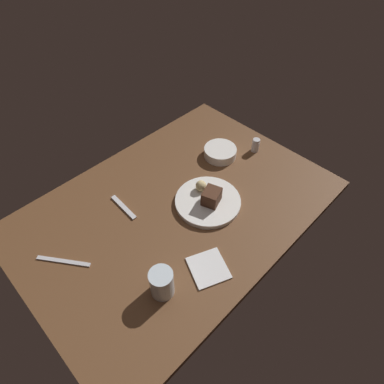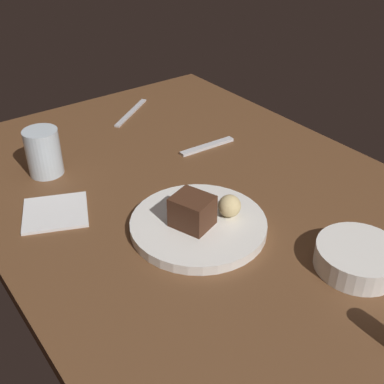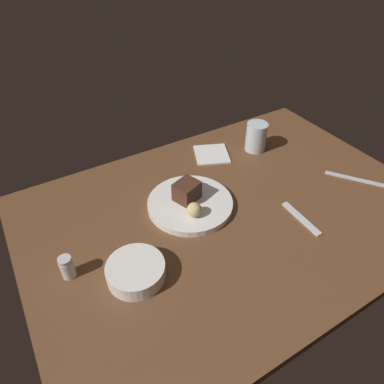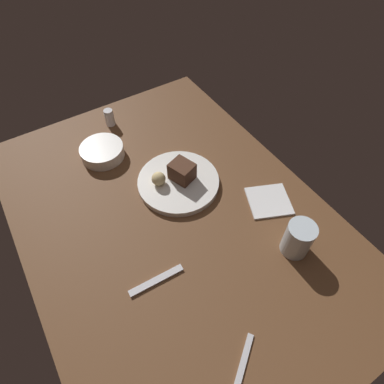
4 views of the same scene
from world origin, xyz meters
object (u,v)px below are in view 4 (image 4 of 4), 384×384
(butter_knife, at_px, (239,377))
(side_bowl, at_px, (102,152))
(bread_roll, at_px, (159,179))
(dessert_spoon, at_px, (156,280))
(chocolate_cake_slice, at_px, (182,171))
(salt_shaker, at_px, (109,118))
(dessert_plate, at_px, (178,182))
(water_glass, at_px, (298,239))
(folded_napkin, at_px, (269,201))

(butter_knife, bearing_deg, side_bowl, 52.98)
(bread_roll, height_order, dessert_spoon, bread_roll)
(chocolate_cake_slice, height_order, salt_shaker, chocolate_cake_slice)
(dessert_plate, distance_m, dessert_spoon, 0.33)
(salt_shaker, xyz_separation_m, water_glass, (-0.75, -0.21, 0.02))
(water_glass, distance_m, butter_knife, 0.36)
(bread_roll, bearing_deg, side_bowl, 23.09)
(butter_knife, bearing_deg, water_glass, -7.81)
(folded_napkin, bearing_deg, dessert_plate, 43.48)
(chocolate_cake_slice, distance_m, folded_napkin, 0.28)
(butter_knife, bearing_deg, bread_roll, 42.84)
(dessert_plate, xyz_separation_m, water_glass, (-0.37, -0.15, 0.04))
(bread_roll, bearing_deg, dessert_spoon, 149.69)
(chocolate_cake_slice, relative_size, butter_knife, 0.37)
(water_glass, distance_m, folded_napkin, 0.17)
(chocolate_cake_slice, xyz_separation_m, water_glass, (-0.37, -0.13, 0.00))
(dessert_plate, xyz_separation_m, bread_roll, (0.02, 0.06, 0.03))
(side_bowl, bearing_deg, folded_napkin, -142.24)
(chocolate_cake_slice, bearing_deg, bread_roll, 75.88)
(dessert_plate, height_order, butter_knife, dessert_plate)
(water_glass, xyz_separation_m, dessert_spoon, (0.12, 0.36, -0.05))
(chocolate_cake_slice, relative_size, water_glass, 0.67)
(side_bowl, bearing_deg, dessert_plate, -147.92)
(dessert_plate, xyz_separation_m, side_bowl, (0.24, 0.15, 0.01))
(side_bowl, distance_m, dessert_spoon, 0.50)
(side_bowl, distance_m, butter_knife, 0.78)
(dessert_spoon, bearing_deg, chocolate_cake_slice, -129.93)
(water_glass, xyz_separation_m, butter_knife, (-0.17, 0.32, -0.05))
(salt_shaker, height_order, dessert_spoon, salt_shaker)
(dessert_plate, xyz_separation_m, butter_knife, (-0.54, 0.17, -0.01))
(side_bowl, height_order, butter_knife, side_bowl)
(dessert_plate, xyz_separation_m, salt_shaker, (0.39, 0.06, 0.02))
(dessert_plate, distance_m, chocolate_cake_slice, 0.04)
(folded_napkin, bearing_deg, bread_roll, 48.14)
(chocolate_cake_slice, bearing_deg, salt_shaker, 11.78)
(side_bowl, bearing_deg, butter_knife, 178.86)
(chocolate_cake_slice, height_order, bread_roll, chocolate_cake_slice)
(bread_roll, distance_m, side_bowl, 0.24)
(side_bowl, height_order, dessert_spoon, side_bowl)
(salt_shaker, bearing_deg, water_glass, -164.23)
(water_glass, bearing_deg, bread_roll, 27.98)
(chocolate_cake_slice, bearing_deg, dessert_plate, 97.16)
(side_bowl, relative_size, butter_knife, 0.76)
(chocolate_cake_slice, bearing_deg, side_bowl, 34.85)
(water_glass, height_order, folded_napkin, water_glass)
(chocolate_cake_slice, bearing_deg, butter_knife, 161.09)
(bread_roll, relative_size, folded_napkin, 0.35)
(salt_shaker, relative_size, dessert_spoon, 0.42)
(dessert_spoon, relative_size, butter_knife, 0.79)
(dessert_plate, bearing_deg, butter_knife, 162.53)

